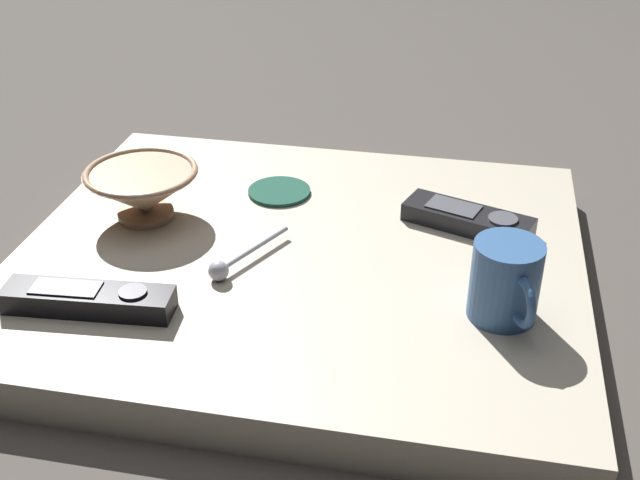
# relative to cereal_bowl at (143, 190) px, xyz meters

# --- Properties ---
(ground_plane) EXTENTS (6.00, 6.00, 0.00)m
(ground_plane) POSITION_rel_cereal_bowl_xyz_m (-0.21, 0.04, -0.09)
(ground_plane) COLOR #47423D
(table) EXTENTS (0.66, 0.58, 0.05)m
(table) POSITION_rel_cereal_bowl_xyz_m (-0.21, 0.04, -0.06)
(table) COLOR #B7AD99
(table) RESTS_ON ground
(cereal_bowl) EXTENTS (0.14, 0.14, 0.07)m
(cereal_bowl) POSITION_rel_cereal_bowl_xyz_m (0.00, 0.00, 0.00)
(cereal_bowl) COLOR tan
(cereal_bowl) RESTS_ON table
(coffee_mug) EXTENTS (0.07, 0.10, 0.09)m
(coffee_mug) POSITION_rel_cereal_bowl_xyz_m (-0.44, 0.13, 0.01)
(coffee_mug) COLOR #33598C
(coffee_mug) RESTS_ON table
(teaspoon) EXTENTS (0.07, 0.12, 0.02)m
(teaspoon) POSITION_rel_cereal_bowl_xyz_m (-0.14, 0.11, -0.03)
(teaspoon) COLOR #A3A5B2
(teaspoon) RESTS_ON table
(tv_remote_near) EXTENTS (0.18, 0.06, 0.03)m
(tv_remote_near) POSITION_rel_cereal_bowl_xyz_m (-0.02, 0.20, -0.02)
(tv_remote_near) COLOR black
(tv_remote_near) RESTS_ON table
(tv_remote_far) EXTENTS (0.17, 0.10, 0.03)m
(tv_remote_far) POSITION_rel_cereal_bowl_xyz_m (-0.40, -0.05, -0.03)
(tv_remote_far) COLOR black
(tv_remote_far) RESTS_ON table
(drink_coaster) EXTENTS (0.08, 0.08, 0.01)m
(drink_coaster) POSITION_rel_cereal_bowl_xyz_m (-0.15, -0.10, -0.04)
(drink_coaster) COLOR #194738
(drink_coaster) RESTS_ON table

